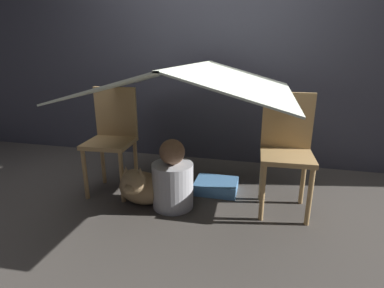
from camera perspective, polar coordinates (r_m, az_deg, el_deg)
ground_plane at (r=2.39m, az=-1.27°, el=-13.08°), size 8.80×8.80×0.00m
wall_back at (r=3.32m, az=4.60°, el=18.00°), size 7.00×0.05×2.50m
chair_left at (r=2.70m, az=-14.91°, el=1.67°), size 0.41×0.41×0.91m
chair_right at (r=2.39m, az=17.55°, el=-0.59°), size 0.39×0.39×0.91m
sheet_canopy at (r=2.28m, az=0.00°, el=12.38°), size 1.46×1.53×0.21m
person_front at (r=2.39m, az=-3.69°, el=-6.84°), size 0.33×0.33×0.57m
dog at (r=2.45m, az=-9.88°, el=-7.96°), size 0.39×0.39×0.38m
floor_cushion at (r=2.72m, az=4.62°, el=-7.98°), size 0.37×0.30×0.10m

